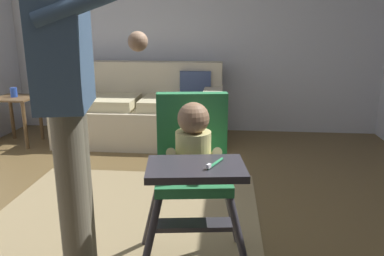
{
  "coord_description": "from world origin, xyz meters",
  "views": [
    {
      "loc": [
        0.42,
        -1.98,
        1.26
      ],
      "look_at": [
        0.24,
        -0.14,
        0.76
      ],
      "focal_mm": 35.35,
      "sensor_mm": 36.0,
      "label": 1
    }
  ],
  "objects_px": {
    "high_chair": "(193,157)",
    "adult_standing": "(68,96)",
    "sippy_cup": "(14,92)",
    "side_table": "(17,110)",
    "couch": "(143,111)"
  },
  "relations": [
    {
      "from": "high_chair",
      "to": "adult_standing",
      "type": "distance_m",
      "value": 0.65
    },
    {
      "from": "couch",
      "to": "high_chair",
      "type": "xyz_separation_m",
      "value": [
        0.78,
        -2.34,
        0.31
      ]
    },
    {
      "from": "sippy_cup",
      "to": "adult_standing",
      "type": "bearing_deg",
      "value": -54.48
    },
    {
      "from": "couch",
      "to": "adult_standing",
      "type": "bearing_deg",
      "value": 5.36
    },
    {
      "from": "high_chair",
      "to": "sippy_cup",
      "type": "xyz_separation_m",
      "value": [
        -2.12,
        2.08,
        -0.07
      ]
    },
    {
      "from": "couch",
      "to": "adult_standing",
      "type": "relative_size",
      "value": 1.06
    },
    {
      "from": "side_table",
      "to": "couch",
      "type": "bearing_deg",
      "value": 11.32
    },
    {
      "from": "couch",
      "to": "sippy_cup",
      "type": "xyz_separation_m",
      "value": [
        -1.34,
        -0.27,
        0.24
      ]
    },
    {
      "from": "adult_standing",
      "to": "side_table",
      "type": "relative_size",
      "value": 3.24
    },
    {
      "from": "adult_standing",
      "to": "side_table",
      "type": "bearing_deg",
      "value": 113.17
    },
    {
      "from": "high_chair",
      "to": "side_table",
      "type": "distance_m",
      "value": 2.97
    },
    {
      "from": "high_chair",
      "to": "adult_standing",
      "type": "bearing_deg",
      "value": -84.89
    },
    {
      "from": "high_chair",
      "to": "sippy_cup",
      "type": "relative_size",
      "value": 9.4
    },
    {
      "from": "high_chair",
      "to": "couch",
      "type": "bearing_deg",
      "value": -168.96
    },
    {
      "from": "side_table",
      "to": "sippy_cup",
      "type": "relative_size",
      "value": 5.2
    }
  ]
}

